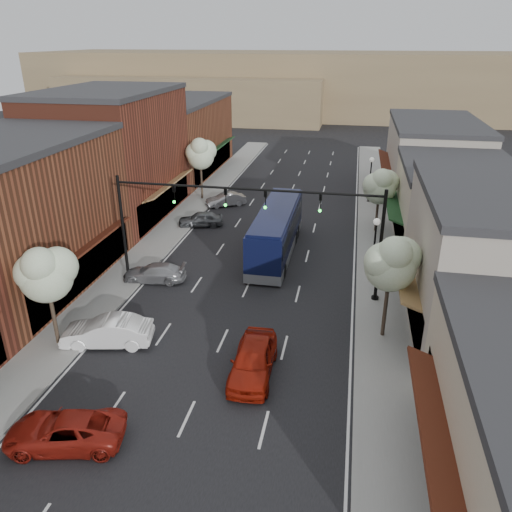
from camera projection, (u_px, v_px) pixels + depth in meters
The scene contains 28 objects.
ground at pixel (212, 363), 24.58m from camera, with size 160.00×160.00×0.00m, color black.
sidewalk_left at pixel (176, 224), 42.65m from camera, with size 2.80×73.00×0.15m, color gray.
sidewalk_right at pixel (377, 238), 39.70m from camera, with size 2.80×73.00×0.15m, color gray.
curb_left at pixel (192, 225), 42.41m from camera, with size 0.25×73.00×0.17m, color gray.
curb_right at pixel (359, 237), 39.95m from camera, with size 0.25×73.00×0.17m, color gray.
bldg_left_midnear at pixel (12, 216), 30.60m from camera, with size 10.14×14.10×9.40m.
bldg_left_midfar at pixel (113, 155), 42.88m from camera, with size 10.14×14.10×10.90m.
bldg_left_far at pixel (177, 137), 57.76m from camera, with size 10.14×18.10×8.40m.
bldg_right_midnear at pixel (495, 263), 26.00m from camera, with size 9.14×12.10×7.90m.
bldg_right_midfar at pixel (454, 207), 37.08m from camera, with size 9.14×12.10×6.40m.
bldg_right_far at pixel (431, 159), 49.46m from camera, with size 9.14×16.10×7.40m.
hill_far at pixel (329, 83), 103.04m from camera, with size 120.00×30.00×12.00m, color #7A6647.
hill_near at pixel (196, 97), 97.45m from camera, with size 50.00×20.00×8.00m, color #7A6647.
signal_mast_right at pixel (340, 227), 28.93m from camera, with size 8.22×0.46×7.00m.
signal_mast_left at pixel (157, 215), 30.90m from camera, with size 8.22×0.46×7.00m.
tree_right_near at pixel (392, 262), 24.87m from camera, with size 2.85×2.65×5.95m.
tree_right_far at pixel (380, 185), 39.43m from camera, with size 2.85×2.65×5.43m.
tree_left_near at pixel (46, 272), 24.28m from camera, with size 2.85×2.65×5.69m.
tree_left_far at pixel (201, 153), 47.49m from camera, with size 2.85×2.65×6.13m.
lamp_post_near at pixel (375, 240), 31.44m from camera, with size 0.44×0.44×4.44m.
lamp_post_far at pixel (371, 172), 47.17m from camera, with size 0.44×0.44×4.44m.
coach_bus at pixel (276, 231), 36.33m from camera, with size 2.55×11.31×3.46m.
red_hatchback at pixel (253, 360), 23.44m from camera, with size 1.93×4.81×1.64m, color #9B1A0B.
parked_car_a at pixel (65, 431), 19.45m from camera, with size 2.14×4.64×1.29m, color maroon.
parked_car_b at pixel (107, 332), 25.79m from camera, with size 1.61×4.63×1.53m, color white.
parked_car_c at pixel (154, 273), 32.63m from camera, with size 1.66×4.10×1.19m, color #9C9DA2.
parked_car_d at pixel (201, 219), 42.14m from camera, with size 1.51×3.75×1.28m, color #505357.
parked_car_e at pixel (226, 200), 47.25m from camera, with size 1.30×3.74×1.23m, color #A4A4A9.
Camera 1 is at (6.02, -19.59, 14.72)m, focal length 35.00 mm.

